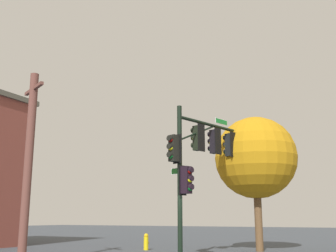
{
  "coord_description": "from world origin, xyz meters",
  "views": [
    {
      "loc": [
        -15.38,
        -7.62,
        1.62
      ],
      "look_at": [
        -0.19,
        0.45,
        5.43
      ],
      "focal_mm": 44.39,
      "sensor_mm": 36.0,
      "label": 1
    }
  ],
  "objects_px": {
    "utility_pole": "(28,162)",
    "fire_hydrant": "(146,242)",
    "tree_near": "(256,158)",
    "signal_pole_assembly": "(205,153)"
  },
  "relations": [
    {
      "from": "utility_pole",
      "to": "fire_hydrant",
      "type": "xyz_separation_m",
      "value": [
        7.87,
        -0.41,
        -3.23
      ]
    },
    {
      "from": "fire_hydrant",
      "to": "tree_near",
      "type": "relative_size",
      "value": 0.12
    },
    {
      "from": "signal_pole_assembly",
      "to": "fire_hydrant",
      "type": "relative_size",
      "value": 7.58
    },
    {
      "from": "signal_pole_assembly",
      "to": "utility_pole",
      "type": "distance_m",
      "value": 7.53
    },
    {
      "from": "utility_pole",
      "to": "tree_near",
      "type": "distance_m",
      "value": 11.38
    },
    {
      "from": "fire_hydrant",
      "to": "tree_near",
      "type": "distance_m",
      "value": 7.1
    },
    {
      "from": "utility_pole",
      "to": "tree_near",
      "type": "height_order",
      "value": "utility_pole"
    },
    {
      "from": "signal_pole_assembly",
      "to": "utility_pole",
      "type": "bearing_deg",
      "value": 142.12
    },
    {
      "from": "signal_pole_assembly",
      "to": "tree_near",
      "type": "distance_m",
      "value": 4.02
    },
    {
      "from": "utility_pole",
      "to": "signal_pole_assembly",
      "type": "bearing_deg",
      "value": -37.88
    }
  ]
}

